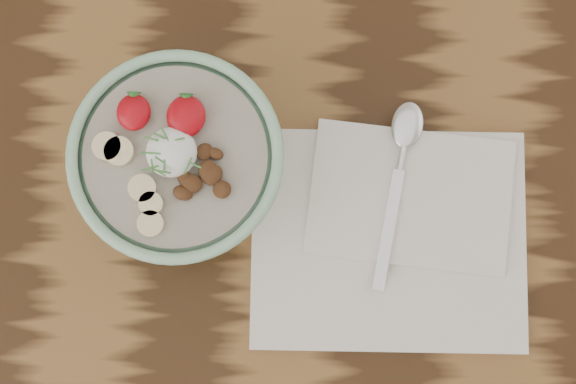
% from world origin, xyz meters
% --- Properties ---
extents(table, '(1.60, 0.90, 0.75)m').
position_xyz_m(table, '(0.00, 0.00, 0.66)').
color(table, black).
rests_on(table, ground).
extents(breakfast_bowl, '(0.20, 0.20, 0.13)m').
position_xyz_m(breakfast_bowl, '(0.00, 0.00, 0.82)').
color(breakfast_bowl, '#8EBF9B').
rests_on(breakfast_bowl, table).
extents(napkin, '(0.28, 0.24, 0.02)m').
position_xyz_m(napkin, '(0.21, -0.05, 0.76)').
color(napkin, silver).
rests_on(napkin, table).
extents(spoon, '(0.06, 0.20, 0.01)m').
position_xyz_m(spoon, '(0.22, 0.03, 0.77)').
color(spoon, silver).
rests_on(spoon, napkin).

